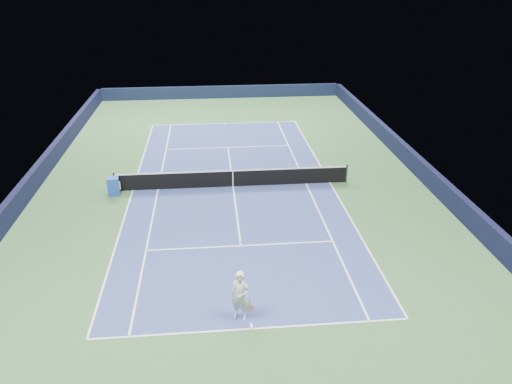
{
  "coord_description": "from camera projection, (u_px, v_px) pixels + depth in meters",
  "views": [
    {
      "loc": [
        -1.14,
        -25.26,
        11.38
      ],
      "look_at": [
        1.0,
        -3.0,
        1.0
      ],
      "focal_mm": 35.0,
      "sensor_mm": 36.0,
      "label": 1
    }
  ],
  "objects": [
    {
      "name": "tennis_player",
      "position": [
        240.0,
        296.0,
        17.09
      ],
      "size": [
        0.89,
        1.38,
        2.52
      ],
      "color": "silver",
      "rests_on": "ground"
    },
    {
      "name": "sideline_doubles_left",
      "position": [
        133.0,
        190.0,
        27.22
      ],
      "size": [
        0.08,
        23.77,
        0.0
      ],
      "primitive_type": "cube",
      "color": "white",
      "rests_on": "ground"
    },
    {
      "name": "sideline_doubles_right",
      "position": [
        330.0,
        182.0,
        28.17
      ],
      "size": [
        0.08,
        23.77,
        0.0
      ],
      "primitive_type": "cube",
      "color": "white",
      "rests_on": "ground"
    },
    {
      "name": "court_surface",
      "position": [
        233.0,
        186.0,
        27.7
      ],
      "size": [
        10.97,
        23.77,
        0.01
      ],
      "primitive_type": "cube",
      "color": "navy",
      "rests_on": "ground"
    },
    {
      "name": "tennis_net",
      "position": [
        233.0,
        178.0,
        27.49
      ],
      "size": [
        12.9,
        0.1,
        1.07
      ],
      "color": "black",
      "rests_on": "ground"
    },
    {
      "name": "sideline_singles_right",
      "position": [
        306.0,
        183.0,
        28.05
      ],
      "size": [
        0.08,
        23.77,
        0.0
      ],
      "primitive_type": "cube",
      "color": "white",
      "rests_on": "ground"
    },
    {
      "name": "ground",
      "position": [
        233.0,
        186.0,
        27.7
      ],
      "size": [
        40.0,
        40.0,
        0.0
      ],
      "primitive_type": "plane",
      "color": "#30562F",
      "rests_on": "ground"
    },
    {
      "name": "center_mark_far",
      "position": [
        225.0,
        124.0,
        38.29
      ],
      "size": [
        0.08,
        0.3,
        0.0
      ],
      "primitive_type": "cube",
      "color": "white",
      "rests_on": "ground"
    },
    {
      "name": "center_service_line",
      "position": [
        233.0,
        186.0,
        27.7
      ],
      "size": [
        0.08,
        12.8,
        0.0
      ],
      "primitive_type": "cube",
      "color": "white",
      "rests_on": "ground"
    },
    {
      "name": "wall_left",
      "position": [
        30.0,
        185.0,
        26.53
      ],
      "size": [
        0.35,
        40.0,
        1.1
      ],
      "primitive_type": "cube",
      "color": "black",
      "rests_on": "ground"
    },
    {
      "name": "wall_right",
      "position": [
        422.0,
        170.0,
        28.4
      ],
      "size": [
        0.35,
        40.0,
        1.1
      ],
      "primitive_type": "cube",
      "color": "black",
      "rests_on": "ground"
    },
    {
      "name": "center_mark_near",
      "position": [
        251.0,
        326.0,
        17.1
      ],
      "size": [
        0.08,
        0.3,
        0.0
      ],
      "primitive_type": "cube",
      "color": "white",
      "rests_on": "ground"
    },
    {
      "name": "baseline_near",
      "position": [
        252.0,
        329.0,
        16.96
      ],
      "size": [
        10.97,
        0.08,
        0.0
      ],
      "primitive_type": "cube",
      "color": "white",
      "rests_on": "ground"
    },
    {
      "name": "baseline_far",
      "position": [
        225.0,
        123.0,
        38.43
      ],
      "size": [
        10.97,
        0.08,
        0.0
      ],
      "primitive_type": "cube",
      "color": "white",
      "rests_on": "ground"
    },
    {
      "name": "sideline_singles_left",
      "position": [
        158.0,
        189.0,
        27.34
      ],
      "size": [
        0.08,
        23.77,
        0.0
      ],
      "primitive_type": "cube",
      "color": "white",
      "rests_on": "ground"
    },
    {
      "name": "service_line_near",
      "position": [
        241.0,
        246.0,
        21.92
      ],
      "size": [
        8.23,
        0.08,
        0.0
      ],
      "primitive_type": "cube",
      "color": "white",
      "rests_on": "ground"
    },
    {
      "name": "sponsor_cube",
      "position": [
        113.0,
        186.0,
        26.55
      ],
      "size": [
        0.66,
        0.6,
        0.97
      ],
      "color": "#1C43AB",
      "rests_on": "ground"
    },
    {
      "name": "service_line_far",
      "position": [
        228.0,
        147.0,
        33.47
      ],
      "size": [
        8.23,
        0.08,
        0.0
      ],
      "primitive_type": "cube",
      "color": "white",
      "rests_on": "ground"
    },
    {
      "name": "wall_far",
      "position": [
        221.0,
        92.0,
        45.37
      ],
      "size": [
        22.0,
        0.35,
        1.1
      ],
      "primitive_type": "cube",
      "color": "black",
      "rests_on": "ground"
    }
  ]
}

